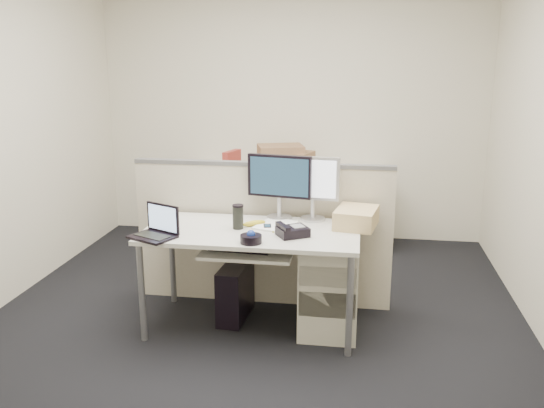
% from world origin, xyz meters
% --- Properties ---
extents(floor, '(4.00, 4.50, 0.01)m').
position_xyz_m(floor, '(0.00, 0.00, -0.01)').
color(floor, black).
rests_on(floor, ground).
extents(wall_back, '(4.00, 0.02, 2.70)m').
position_xyz_m(wall_back, '(0.00, 2.25, 1.35)').
color(wall_back, beige).
rests_on(wall_back, ground).
extents(wall_front, '(4.00, 0.02, 2.70)m').
position_xyz_m(wall_front, '(0.00, -2.25, 1.35)').
color(wall_front, beige).
rests_on(wall_front, ground).
extents(desk, '(1.50, 0.75, 0.73)m').
position_xyz_m(desk, '(0.00, 0.00, 0.66)').
color(desk, silver).
rests_on(desk, floor).
extents(keyboard_tray, '(0.62, 0.32, 0.02)m').
position_xyz_m(keyboard_tray, '(0.00, -0.18, 0.62)').
color(keyboard_tray, silver).
rests_on(keyboard_tray, desk).
extents(drawer_pedestal, '(0.40, 0.55, 0.65)m').
position_xyz_m(drawer_pedestal, '(0.55, 0.05, 0.33)').
color(drawer_pedestal, beige).
rests_on(drawer_pedestal, floor).
extents(cubicle_partition, '(2.00, 0.06, 1.10)m').
position_xyz_m(cubicle_partition, '(0.00, 0.45, 0.55)').
color(cubicle_partition, beige).
rests_on(cubicle_partition, floor).
extents(back_counter, '(2.00, 0.60, 0.72)m').
position_xyz_m(back_counter, '(0.00, 1.93, 0.36)').
color(back_counter, beige).
rests_on(back_counter, floor).
extents(monitor_main, '(0.51, 0.26, 0.48)m').
position_xyz_m(monitor_main, '(0.15, 0.32, 0.97)').
color(monitor_main, black).
rests_on(monitor_main, desk).
extents(monitor_small, '(0.40, 0.22, 0.47)m').
position_xyz_m(monitor_small, '(0.40, 0.32, 0.96)').
color(monitor_small, '#B7B7BC').
rests_on(monitor_small, desk).
extents(laptop, '(0.35, 0.31, 0.21)m').
position_xyz_m(laptop, '(-0.62, -0.28, 0.84)').
color(laptop, black).
rests_on(laptop, desk).
extents(trackball, '(0.15, 0.15, 0.05)m').
position_xyz_m(trackball, '(0.05, -0.28, 0.76)').
color(trackball, black).
rests_on(trackball, desk).
extents(desk_phone, '(0.25, 0.24, 0.06)m').
position_xyz_m(desk_phone, '(0.30, -0.09, 0.76)').
color(desk_phone, black).
rests_on(desk_phone, desk).
extents(paper_stack, '(0.31, 0.35, 0.01)m').
position_xyz_m(paper_stack, '(0.15, 0.12, 0.74)').
color(paper_stack, white).
rests_on(paper_stack, desk).
extents(sticky_pad, '(0.09, 0.09, 0.01)m').
position_xyz_m(sticky_pad, '(0.18, 0.00, 0.74)').
color(sticky_pad, yellow).
rests_on(sticky_pad, desk).
extents(travel_mug, '(0.09, 0.09, 0.16)m').
position_xyz_m(travel_mug, '(-0.10, 0.02, 0.81)').
color(travel_mug, black).
rests_on(travel_mug, desk).
extents(banana, '(0.17, 0.14, 0.04)m').
position_xyz_m(banana, '(0.00, 0.10, 0.75)').
color(banana, gold).
rests_on(banana, desk).
extents(cellphone, '(0.07, 0.11, 0.01)m').
position_xyz_m(cellphone, '(0.10, 0.08, 0.74)').
color(cellphone, black).
rests_on(cellphone, desk).
extents(manila_folders, '(0.33, 0.39, 0.13)m').
position_xyz_m(manila_folders, '(0.72, 0.20, 0.80)').
color(manila_folders, tan).
rests_on(manila_folders, desk).
extents(keyboard, '(0.43, 0.18, 0.02)m').
position_xyz_m(keyboard, '(-0.05, -0.14, 0.64)').
color(keyboard, black).
rests_on(keyboard, keyboard_tray).
extents(pc_tower_desk, '(0.21, 0.45, 0.41)m').
position_xyz_m(pc_tower_desk, '(-0.15, 0.12, 0.21)').
color(pc_tower_desk, black).
rests_on(pc_tower_desk, floor).
extents(pc_tower_spare_dark, '(0.30, 0.49, 0.43)m').
position_xyz_m(pc_tower_spare_dark, '(-1.05, 1.63, 0.21)').
color(pc_tower_spare_dark, black).
rests_on(pc_tower_spare_dark, floor).
extents(pc_tower_spare_silver, '(0.33, 0.53, 0.46)m').
position_xyz_m(pc_tower_spare_silver, '(-1.30, 2.03, 0.23)').
color(pc_tower_spare_silver, '#B7B7BC').
rests_on(pc_tower_spare_silver, floor).
extents(cardboard_box_left, '(0.51, 0.44, 0.33)m').
position_xyz_m(cardboard_box_left, '(-0.05, 1.81, 0.88)').
color(cardboard_box_left, '#946745').
rests_on(cardboard_box_left, back_counter).
extents(cardboard_box_right, '(0.44, 0.39, 0.26)m').
position_xyz_m(cardboard_box_right, '(0.07, 1.85, 0.85)').
color(cardboard_box_right, '#946745').
rests_on(cardboard_box_right, back_counter).
extents(red_binder, '(0.14, 0.28, 0.26)m').
position_xyz_m(red_binder, '(-0.55, 1.83, 0.85)').
color(red_binder, '#A13228').
rests_on(red_binder, back_counter).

